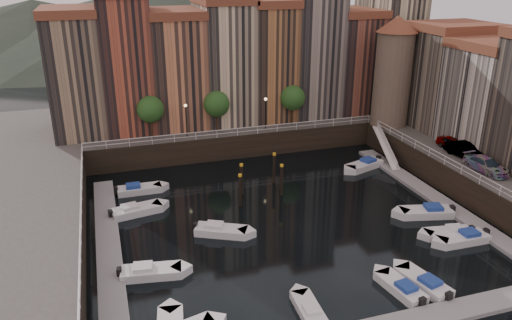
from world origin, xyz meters
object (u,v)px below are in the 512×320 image
object	(u,v)px
corner_tower	(393,70)
car_c	(486,166)
boat_left_3	(135,210)
gangway	(386,146)
mooring_pilings	(260,180)
car_b	(466,151)
boat_left_1	(150,272)
car_a	(454,144)

from	to	relation	value
corner_tower	car_c	distance (m)	18.36
boat_left_3	car_c	world-z (taller)	car_c
gangway	boat_left_3	bearing A→B (deg)	-170.26
mooring_pilings	car_c	size ratio (longest dim) A/B	1.11
mooring_pilings	car_c	world-z (taller)	car_c
gangway	mooring_pilings	xyz separation A→B (m)	(-17.71, -4.64, -0.27)
car_c	gangway	bearing A→B (deg)	99.10
boat_left_3	car_b	size ratio (longest dim) A/B	1.07
boat_left_1	corner_tower	bearing A→B (deg)	41.00
car_c	car_b	bearing A→B (deg)	73.25
boat_left_1	car_a	bearing A→B (deg)	25.00
corner_tower	car_c	xyz separation A→B (m)	(0.59, -17.17, -6.47)
mooring_pilings	car_b	size ratio (longest dim) A/B	1.14
boat_left_1	car_b	xyz separation A→B (m)	(34.60, 7.35, 3.42)
corner_tower	car_b	size ratio (longest dim) A/B	2.86
gangway	car_a	size ratio (longest dim) A/B	2.04
car_a	boat_left_1	bearing A→B (deg)	-174.52
gangway	car_b	bearing A→B (deg)	-64.40
boat_left_1	car_a	xyz separation A→B (m)	(35.09, 9.92, 3.32)
gangway	boat_left_3	size ratio (longest dim) A/B	1.61
car_b	gangway	bearing A→B (deg)	108.77
gangway	mooring_pilings	distance (m)	18.31
boat_left_3	boat_left_1	bearing A→B (deg)	-99.76
gangway	boat_left_1	bearing A→B (deg)	-152.04
gangway	car_c	world-z (taller)	car_c
corner_tower	gangway	xyz separation A→B (m)	(-2.90, -4.50, -8.28)
corner_tower	boat_left_1	xyz separation A→B (m)	(-33.29, -20.63, -9.82)
corner_tower	mooring_pilings	size ratio (longest dim) A/B	2.51
mooring_pilings	gangway	bearing A→B (deg)	14.68
car_a	car_b	distance (m)	2.61
corner_tower	car_c	size ratio (longest dim) A/B	2.78
corner_tower	boat_left_3	xyz separation A→B (m)	(-33.44, -9.74, -9.80)
mooring_pilings	car_b	xyz separation A→B (m)	(21.91, -4.14, 2.15)
boat_left_1	gangway	bearing A→B (deg)	37.18
car_a	boat_left_3	bearing A→B (deg)	168.12
gangway	car_c	size ratio (longest dim) A/B	1.67
corner_tower	boat_left_3	distance (m)	36.18
boat_left_1	boat_left_3	xyz separation A→B (m)	(-0.14, 10.89, 0.01)
car_a	car_c	distance (m)	6.57
boat_left_3	car_c	xyz separation A→B (m)	(34.03, -7.42, 3.33)
corner_tower	boat_left_3	bearing A→B (deg)	-163.76
car_c	corner_tower	bearing A→B (deg)	85.67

